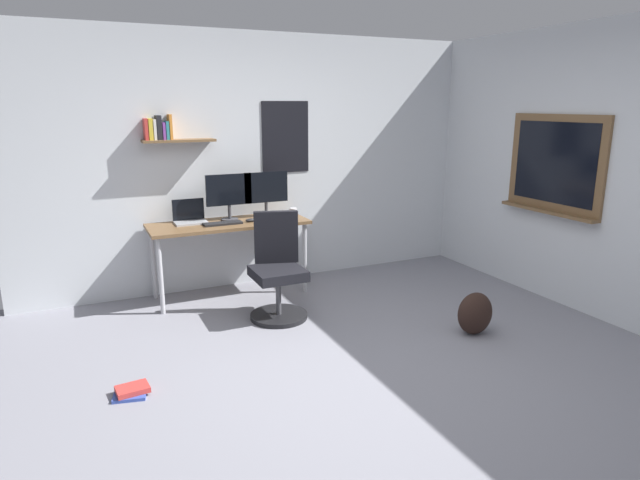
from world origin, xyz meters
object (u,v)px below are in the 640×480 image
at_px(monitor_secondary, 266,191).
at_px(book_stack_on_floor, 131,391).
at_px(desk, 229,230).
at_px(computer_mouse, 251,220).
at_px(keyboard, 223,223).
at_px(monitor_primary, 229,194).
at_px(coffee_mug, 293,212).
at_px(office_chair, 278,273).
at_px(backpack, 475,313).
at_px(laptop, 190,217).

relative_size(monitor_secondary, book_stack_on_floor, 1.84).
relative_size(desk, monitor_secondary, 3.35).
bearing_deg(computer_mouse, keyboard, 180.00).
bearing_deg(book_stack_on_floor, computer_mouse, 49.12).
bearing_deg(monitor_primary, coffee_mug, -9.99).
bearing_deg(monitor_secondary, monitor_primary, 180.00).
height_order(keyboard, book_stack_on_floor, keyboard).
bearing_deg(book_stack_on_floor, office_chair, 33.39).
relative_size(office_chair, monitor_secondary, 2.05).
bearing_deg(backpack, office_chair, 141.69).
height_order(computer_mouse, backpack, computer_mouse).
bearing_deg(book_stack_on_floor, monitor_secondary, 47.55).
bearing_deg(coffee_mug, backpack, -62.39).
xyz_separation_m(monitor_primary, keyboard, (-0.12, -0.16, -0.26)).
xyz_separation_m(desk, backpack, (1.60, -1.79, -0.50)).
height_order(laptop, monitor_primary, monitor_primary).
height_order(monitor_primary, monitor_secondary, same).
height_order(monitor_secondary, backpack, monitor_secondary).
bearing_deg(desk, book_stack_on_floor, -125.13).
distance_m(monitor_primary, keyboard, 0.33).
relative_size(keyboard, backpack, 1.02).
distance_m(coffee_mug, book_stack_on_floor, 2.55).
bearing_deg(book_stack_on_floor, backpack, -3.39).
bearing_deg(backpack, monitor_primary, 129.71).
relative_size(desk, computer_mouse, 14.94).
distance_m(keyboard, coffee_mug, 0.76).
distance_m(laptop, monitor_primary, 0.45).
relative_size(monitor_primary, keyboard, 1.25).
height_order(office_chair, book_stack_on_floor, office_chair).
xyz_separation_m(desk, laptop, (-0.35, 0.14, 0.13)).
xyz_separation_m(office_chair, keyboard, (-0.32, 0.64, 0.36)).
xyz_separation_m(monitor_primary, backpack, (1.56, -1.88, -0.85)).
bearing_deg(desk, backpack, -48.19).
bearing_deg(monitor_primary, keyboard, -125.66).
bearing_deg(book_stack_on_floor, coffee_mug, 41.41).
distance_m(monitor_primary, backpack, 2.59).
bearing_deg(backpack, laptop, 135.31).
bearing_deg(office_chair, backpack, -38.31).
height_order(monitor_secondary, keyboard, monitor_secondary).
xyz_separation_m(laptop, monitor_secondary, (0.78, -0.05, 0.22)).
height_order(laptop, backpack, laptop).
bearing_deg(computer_mouse, monitor_secondary, 35.83).
height_order(monitor_secondary, computer_mouse, monitor_secondary).
xyz_separation_m(keyboard, computer_mouse, (0.28, 0.00, 0.01)).
height_order(laptop, computer_mouse, laptop).
bearing_deg(keyboard, monitor_primary, 54.34).
xyz_separation_m(computer_mouse, coffee_mug, (0.47, 0.05, 0.03)).
xyz_separation_m(keyboard, backpack, (1.68, -1.72, -0.59)).
height_order(monitor_secondary, coffee_mug, monitor_secondary).
distance_m(monitor_secondary, book_stack_on_floor, 2.54).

